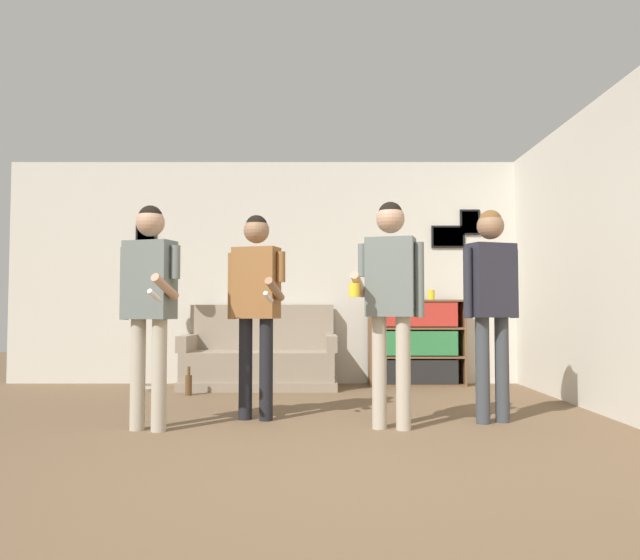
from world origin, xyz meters
The scene contains 12 objects.
ground_plane centered at (0.00, 0.00, 0.00)m, with size 20.00×20.00×0.00m, color brown.
wall_back centered at (0.00, 4.37, 1.35)m, with size 7.36×0.08×2.70m.
wall_right centered at (2.51, 2.17, 1.35)m, with size 0.06×6.74×2.70m.
couch centered at (-0.58, 3.96, 0.31)m, with size 1.76×0.80×0.95m.
bookshelf centered at (1.24, 4.15, 0.50)m, with size 1.12×0.30×1.01m.
floor_lamp centered at (-1.84, 3.69, 1.29)m, with size 0.48×0.28×1.66m.
person_player_foreground_left centered at (-1.16, 1.39, 1.02)m, with size 0.48×0.55×1.67m.
person_player_foreground_center centered at (-0.42, 1.84, 1.02)m, with size 0.48×0.54×1.66m.
person_watcher_holding_cup centered at (0.63, 1.45, 1.05)m, with size 0.56×0.39×1.70m.
person_spectator_near_bookshelf centered at (1.46, 1.72, 1.03)m, with size 0.48×0.31×1.68m.
bottle_on_floor centered at (-1.26, 3.30, 0.12)m, with size 0.07×0.07×0.30m.
drinking_cup centered at (1.42, 4.15, 1.06)m, with size 0.08×0.08×0.12m.
Camera 1 is at (0.11, -3.22, 0.88)m, focal length 35.00 mm.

